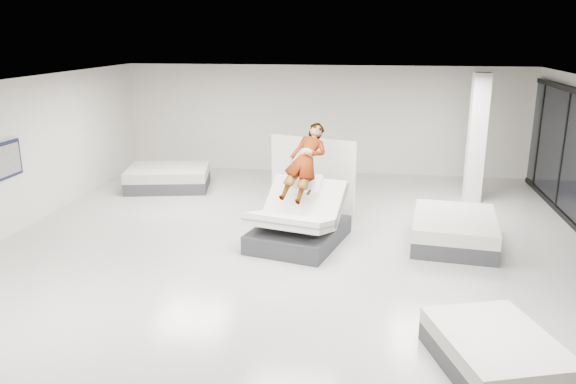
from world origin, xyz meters
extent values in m
plane|color=#B2AEA8|center=(0.00, 0.00, 0.00)|extent=(14.00, 14.00, 0.00)
plane|color=black|center=(0.00, 0.00, 3.20)|extent=(14.00, 14.00, 0.00)
cube|color=silver|center=(0.00, 7.00, 1.60)|extent=(12.00, 0.04, 3.20)
cube|color=#323236|center=(0.07, 0.89, 0.18)|extent=(2.04, 2.42, 0.37)
cube|color=silver|center=(0.14, 1.20, 0.79)|extent=(1.75, 1.30, 0.86)
cube|color=slate|center=(0.14, 1.20, 0.79)|extent=(1.75, 1.20, 0.72)
cube|color=silver|center=(-0.05, 0.43, 0.60)|extent=(1.79, 1.43, 0.47)
cube|color=slate|center=(-0.05, 0.43, 0.60)|extent=(1.80, 1.41, 0.28)
cube|color=white|center=(0.17, 1.32, 1.14)|extent=(0.66, 0.54, 0.38)
imported|color=slate|center=(0.14, 1.18, 1.33)|extent=(1.05, 1.78, 1.47)
cube|color=black|center=(0.27, 0.79, 1.10)|extent=(0.08, 0.15, 0.08)
cube|color=silver|center=(0.15, 2.50, 0.93)|extent=(1.97, 0.77, 1.87)
cube|color=#323236|center=(3.15, 1.31, 0.16)|extent=(1.82, 2.28, 0.32)
cube|color=silver|center=(3.15, 1.31, 0.45)|extent=(1.82, 2.28, 0.26)
cube|color=#323236|center=(3.09, -3.15, 0.13)|extent=(1.79, 2.07, 0.26)
cube|color=silver|center=(3.09, -3.15, 0.37)|extent=(1.79, 2.07, 0.22)
cube|color=#323236|center=(-4.01, 4.48, 0.16)|extent=(2.42, 2.00, 0.32)
cube|color=silver|center=(-4.01, 4.48, 0.45)|extent=(2.42, 2.00, 0.27)
cube|color=white|center=(4.00, 4.50, 1.60)|extent=(0.40, 0.40, 3.20)
cube|color=black|center=(-5.94, 0.50, 1.60)|extent=(0.05, 0.95, 0.75)
cube|color=tan|center=(-5.91, 0.50, 1.60)|extent=(0.02, 0.82, 0.62)
cube|color=black|center=(5.90, 4.00, 1.45)|extent=(0.09, 0.08, 2.80)
cube|color=black|center=(5.90, 6.00, 1.45)|extent=(0.09, 0.08, 2.80)
camera|label=1|loc=(1.44, -9.70, 4.11)|focal=35.00mm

